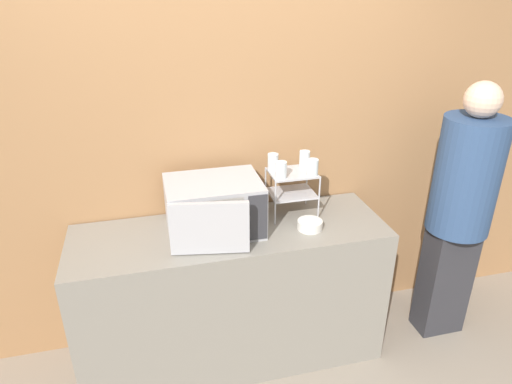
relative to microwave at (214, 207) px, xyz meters
name	(u,v)px	position (x,y,z in m)	size (l,w,h in m)	color
wall_back	(218,151)	(0.09, 0.32, 0.22)	(8.00, 0.06, 2.60)	#9E7047
counter	(232,295)	(0.09, -0.02, -0.62)	(1.84, 0.60, 0.93)	gray
microwave	(214,207)	(0.00, 0.00, 0.00)	(0.54, 0.49, 0.31)	#ADADB2
dish_rack	(292,184)	(0.50, 0.10, 0.05)	(0.28, 0.23, 0.28)	#B2B2B7
glass_front_left	(281,170)	(0.41, 0.03, 0.18)	(0.06, 0.06, 0.10)	silver
glass_back_right	(305,159)	(0.60, 0.17, 0.18)	(0.06, 0.06, 0.10)	silver
glass_front_right	(313,167)	(0.60, 0.03, 0.18)	(0.06, 0.06, 0.10)	silver
glass_back_left	(273,162)	(0.40, 0.17, 0.18)	(0.06, 0.06, 0.10)	silver
bowl	(310,225)	(0.54, -0.11, -0.13)	(0.15, 0.15, 0.05)	silver
person	(461,204)	(1.54, -0.13, -0.11)	(0.38, 0.38, 1.74)	#2D2D33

